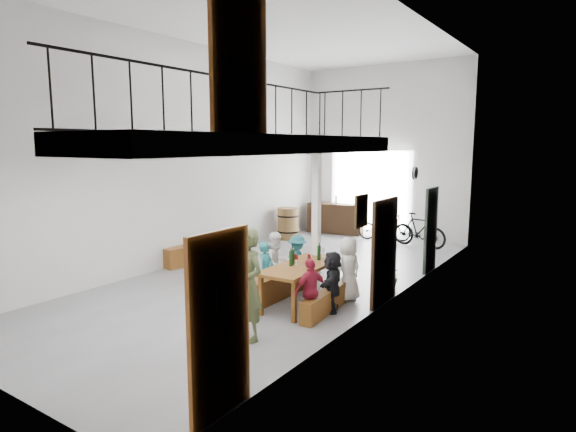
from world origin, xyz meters
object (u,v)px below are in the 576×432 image
Objects in this scene: tasting_table at (302,269)px; bench_inner at (275,287)px; bicycle_near at (384,227)px; serving_counter at (335,218)px; side_bench at (195,254)px; host_standing at (248,285)px; oak_barrel at (288,223)px.

tasting_table is 0.78m from bench_inner.
bench_inner is 6.65m from bicycle_near.
bicycle_near is at bearing -15.13° from serving_counter.
side_bench is at bearing -106.58° from serving_counter.
side_bench is 1.06× the size of bicycle_near.
serving_counter is (-2.36, 6.91, 0.25)m from bench_inner.
serving_counter is 1.09× the size of host_standing.
side_bench is 6.12m from bicycle_near.
bicycle_near is (-1.11, 6.65, -0.28)m from tasting_table.
side_bench is 5.18m from host_standing.
side_bench is at bearing 160.12° from bench_inner.
oak_barrel is 0.53× the size of serving_counter.
bicycle_near reaches higher than side_bench.
tasting_table is at bearing -17.30° from side_bench.
host_standing reaches higher than bicycle_near.
bench_inner is at bearing -77.92° from serving_counter.
serving_counter is (0.98, 5.69, 0.26)m from side_bench.
tasting_table is at bearing -53.94° from oak_barrel.
tasting_table is at bearing -73.37° from serving_counter.
bench_inner is 3.56m from side_bench.
serving_counter is (-3.00, 6.92, -0.20)m from tasting_table.
oak_barrel reaches higher than bicycle_near.
bench_inner is 2.09m from host_standing.
oak_barrel is at bearing 134.05° from host_standing.
serving_counter is (0.77, 1.75, 0.00)m from oak_barrel.
host_standing is at bearing -36.39° from side_bench.
host_standing reaches higher than side_bench.
bicycle_near is (-0.48, 6.63, 0.18)m from bench_inner.
bench_inner is at bearing -58.74° from oak_barrel.
tasting_table reaches higher than side_bench.
host_standing is (3.15, -8.73, 0.37)m from serving_counter.
bicycle_near is at bearing 94.32° from bench_inner.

